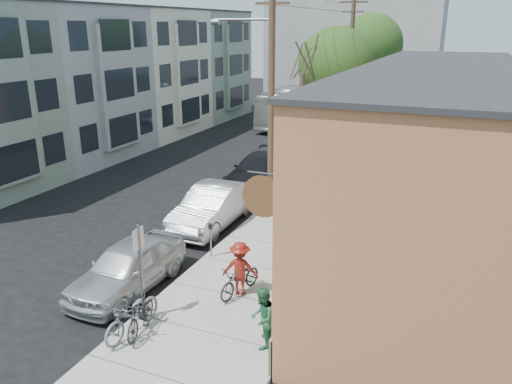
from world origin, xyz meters
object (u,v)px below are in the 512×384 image
at_px(tree_leafy_mid, 336,66).
at_px(cyclist, 240,268).
at_px(car_2, 258,171).
at_px(patron_grey, 302,244).
at_px(tree_bare, 301,134).
at_px(parked_bike_b, 133,315).
at_px(utility_pole_near, 270,90).
at_px(car_3, 300,146).
at_px(car_4, 318,131).
at_px(tree_leafy_far, 372,45).
at_px(car_1, 213,206).
at_px(parking_meter_far, 288,173).
at_px(parked_bike_a, 140,314).
at_px(car_0, 128,267).
at_px(patron_green, 262,318).
at_px(patio_chair_a, 311,278).
at_px(parking_meter_near, 211,235).
at_px(sign_post, 141,264).
at_px(patio_chair_b, 290,298).
at_px(bus, 299,105).

height_order(tree_leafy_mid, cyclist, tree_leafy_mid).
bearing_deg(car_2, patron_grey, -58.32).
relative_size(tree_bare, parked_bike_b, 2.76).
relative_size(utility_pole_near, car_3, 1.78).
bearing_deg(car_4, car_2, -86.09).
xyz_separation_m(tree_leafy_far, car_1, (-2.00, -22.58, -5.66)).
relative_size(tree_leafy_mid, car_1, 1.53).
xyz_separation_m(parking_meter_far, patron_grey, (3.20, -7.80, -0.00)).
bearing_deg(patron_grey, parked_bike_a, -41.62).
distance_m(parked_bike_a, car_0, 2.71).
distance_m(tree_bare, patron_green, 13.02).
bearing_deg(car_2, tree_leafy_far, 82.37).
relative_size(patio_chair_a, car_0, 0.19).
relative_size(parked_bike_a, car_1, 0.35).
bearing_deg(patron_green, car_0, -116.06).
height_order(utility_pole_near, parked_bike_a, utility_pole_near).
bearing_deg(car_2, patron_green, -66.74).
bearing_deg(patron_grey, parking_meter_near, -94.98).
bearing_deg(tree_bare, parking_meter_near, -93.76).
height_order(utility_pole_near, car_0, utility_pole_near).
bearing_deg(sign_post, parked_bike_a, -62.63).
bearing_deg(patio_chair_b, patio_chair_a, 97.95).
relative_size(parking_meter_near, utility_pole_near, 0.12).
bearing_deg(parked_bike_b, patron_green, 17.84).
xyz_separation_m(parking_meter_near, bus, (-5.12, 25.74, 0.62)).
bearing_deg(car_0, car_2, 93.18).
xyz_separation_m(utility_pole_near, tree_bare, (0.41, 3.08, -2.41)).
distance_m(tree_leafy_far, patio_chair_b, 28.66).
height_order(patron_grey, car_1, patron_grey).
bearing_deg(car_1, tree_leafy_far, 84.74).
height_order(tree_leafy_mid, car_3, tree_leafy_mid).
height_order(parked_bike_a, car_3, car_3).
xyz_separation_m(parking_meter_far, cyclist, (2.02, -10.22, 0.02)).
distance_m(cyclist, car_0, 3.58).
bearing_deg(tree_leafy_mid, patio_chair_a, -77.75).
distance_m(parking_meter_far, tree_leafy_far, 18.10).
height_order(tree_bare, patio_chair_b, tree_bare).
relative_size(parking_meter_far, patron_grey, 0.75).
bearing_deg(parking_meter_near, parked_bike_a, -85.18).
relative_size(parking_meter_near, patio_chair_a, 1.41).
distance_m(parking_meter_near, patron_green, 5.48).
bearing_deg(patron_grey, patio_chair_b, -2.36).
relative_size(patron_grey, car_2, 0.30).
height_order(car_3, bus, bus).
relative_size(parking_meter_near, patio_chair_b, 1.41).
distance_m(tree_bare, tree_leafy_far, 17.50).
distance_m(patio_chair_a, car_4, 21.92).
distance_m(tree_leafy_mid, car_1, 12.88).
height_order(sign_post, cyclist, sign_post).
bearing_deg(car_2, cyclist, -69.92).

